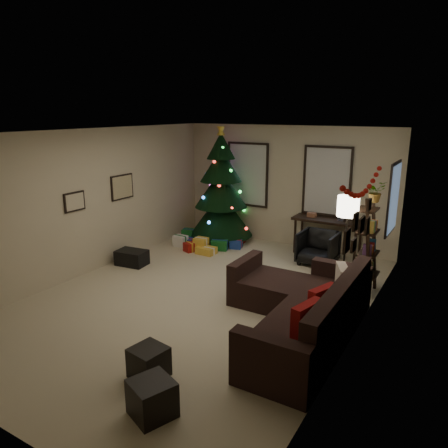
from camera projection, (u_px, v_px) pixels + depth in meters
The scene contains 28 objects.
floor at pixel (200, 298), 7.11m from camera, with size 7.00×7.00×0.00m, color #BBAD8E.
ceiling at pixel (198, 132), 6.42m from camera, with size 7.00×7.00×0.00m, color white.
wall_back at pixel (286, 186), 9.67m from camera, with size 5.00×5.00×0.00m, color #C0B292.
wall_left at pixel (88, 202), 8.00m from camera, with size 7.00×7.00×0.00m, color #C0B292.
wall_right at pixel (360, 244), 5.53m from camera, with size 7.00×7.00×0.00m, color #C0B292.
window_back_left at pixel (248, 175), 10.06m from camera, with size 1.05×0.06×1.50m.
window_back_right at pixel (327, 181), 9.13m from camera, with size 1.05×0.06×1.50m.
window_right_wall at pixel (394, 198), 7.63m from camera, with size 0.06×0.90×1.30m.
christmas_tree at pixel (221, 193), 9.98m from camera, with size 1.49×1.49×2.76m.
presents at pixel (202, 243), 9.65m from camera, with size 1.50×1.01×0.30m.
sofa at pixel (302, 311), 6.02m from camera, with size 1.98×2.87×0.89m.
pillow_red_a at pixel (307, 322), 4.97m from camera, with size 0.13×0.48×0.48m, color maroon.
pillow_red_b at pixel (322, 304), 5.44m from camera, with size 0.12×0.45×0.45m, color maroon.
pillow_cream at pixel (342, 281), 6.18m from camera, with size 0.13×0.46×0.46m, color beige.
ottoman_near at pixel (149, 362), 4.99m from camera, with size 0.38×0.38×0.36m, color black.
ottoman_far at pixel (152, 398), 4.35m from camera, with size 0.41×0.41×0.39m, color black.
desk at pixel (328, 223), 9.06m from camera, with size 1.47×0.52×0.79m.
desk_chair at pixel (318, 248), 8.61m from camera, with size 0.66×0.62×0.68m, color black.
bookshelf at pixel (370, 247), 7.15m from camera, with size 0.30×0.50×1.67m.
potted_plant at pixel (376, 189), 6.95m from camera, with size 0.40×0.35×0.45m, color #4C4C4C.
floor_lamp at pixel (348, 213), 6.98m from camera, with size 0.35×0.35×1.68m.
art_map at pixel (122, 187), 8.69m from camera, with size 0.04×0.60×0.50m.
art_abstract at pixel (74, 202), 7.70m from camera, with size 0.04×0.45×0.35m.
gallery at pixel (358, 228), 5.42m from camera, with size 0.03×1.25×0.54m.
garland at pixel (363, 185), 5.46m from camera, with size 0.08×1.90×0.30m, color #A5140C, non-canonical shape.
stocking_left at pixel (281, 182), 9.75m from camera, with size 0.20×0.05×0.36m.
stocking_right at pixel (296, 177), 9.60m from camera, with size 0.20×0.05×0.36m.
storage_bin at pixel (132, 258), 8.61m from camera, with size 0.59×0.40×0.30m, color black.
Camera 1 is at (3.68, -5.43, 3.03)m, focal length 34.39 mm.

